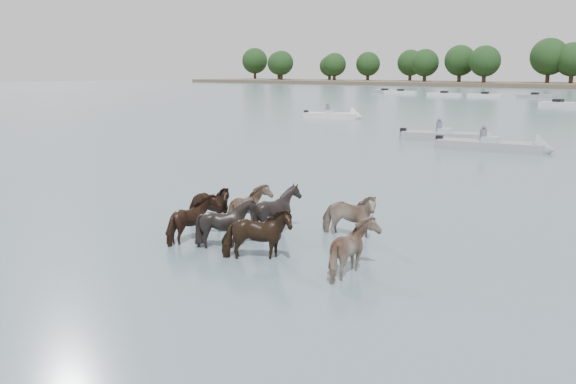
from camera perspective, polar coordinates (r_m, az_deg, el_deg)
The scene contains 7 objects.
ground at distance 13.24m, azimuth 1.93°, elevation -7.01°, with size 400.00×400.00×0.00m, color #4A5F6B.
shoreline at distance 177.89m, azimuth 12.85°, elevation 9.97°, with size 160.00×30.00×1.00m, color #4C4233.
pony_herd at distance 14.89m, azimuth -2.31°, elevation -2.88°, with size 7.06×4.19×1.40m.
motorboat_a at distance 37.90m, azimuth 15.72°, elevation 5.01°, with size 5.77×3.01×1.92m.
motorboat_b at distance 33.76m, azimuth 19.82°, elevation 4.02°, with size 6.17×2.47×1.92m.
motorboat_f at distance 53.76m, azimuth 4.87°, elevation 7.17°, with size 5.32×3.21×1.92m.
treeline at distance 179.73m, azimuth 12.72°, elevation 11.88°, with size 148.88×22.52×11.97m.
Camera 1 is at (7.46, -10.10, 4.19)m, focal length 37.75 mm.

